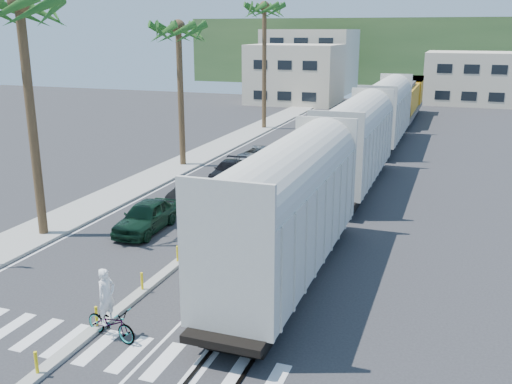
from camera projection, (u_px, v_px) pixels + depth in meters
ground at (114, 316)px, 20.52m from camera, size 140.00×140.00×0.00m
sidewalk at (198, 157)px, 45.89m from camera, size 3.00×90.00×0.15m
rails at (372, 162)px, 44.24m from camera, size 1.56×100.00×0.06m
median at (280, 181)px, 38.56m from camera, size 0.45×60.00×0.85m
crosswalk at (80, 343)px, 18.71m from camera, size 14.00×2.20×0.01m
lane_markings at (273, 164)px, 43.85m from camera, size 9.42×90.00×0.01m
freight_train at (369, 130)px, 41.37m from camera, size 3.00×60.94×5.85m
palm_trees at (185, 17)px, 40.73m from camera, size 3.50×37.20×13.75m
buildings at (342, 68)px, 86.27m from camera, size 38.00×27.00×10.00m
hillside at (405, 51)px, 109.41m from camera, size 80.00×20.00×12.00m
car_lead at (146, 216)px, 28.96m from camera, size 2.19×4.74×1.57m
car_second at (192, 191)px, 33.97m from camera, size 1.74×4.25×1.37m
car_third at (228, 170)px, 39.10m from camera, size 2.32×4.54×1.25m
car_rear at (257, 155)px, 43.70m from camera, size 3.16×5.20×1.32m
cyclist at (110, 317)px, 18.85m from camera, size 1.62×2.42×2.48m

